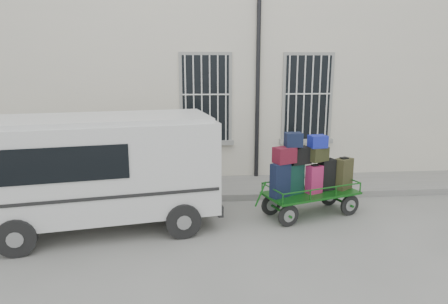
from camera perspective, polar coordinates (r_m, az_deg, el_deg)
name	(u,v)px	position (r m, az deg, el deg)	size (l,w,h in m)	color
ground	(234,224)	(8.10, 1.40, -10.23)	(80.00, 80.00, 0.00)	slate
building	(214,68)	(12.95, -1.38, 11.86)	(24.00, 5.15, 6.00)	beige
sidewalk	(224,187)	(10.13, -0.03, -5.08)	(24.00, 1.70, 0.15)	slate
luggage_cart	(309,175)	(8.43, 12.07, -3.30)	(2.33, 1.45, 1.79)	black
van	(102,165)	(7.91, -17.08, -1.82)	(4.56, 2.54, 2.17)	silver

